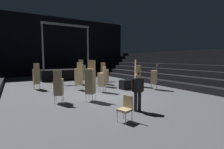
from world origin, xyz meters
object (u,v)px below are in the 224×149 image
chair_stack_mid_right (79,76)px  loose_chair_near_man (126,107)px  stage_riser (65,73)px  chair_stack_front_left (138,73)px  chair_stack_front_right (102,79)px  chair_stack_aisle_left (105,75)px  chair_stack_rear_right (36,76)px  chair_stack_mid_centre (103,73)px  man_with_tie (138,89)px  chair_stack_mid_left (154,77)px  chair_stack_aisle_right (59,86)px  chair_stack_rear_left (90,81)px  equipment_road_case (126,85)px  chair_stack_rear_centre (82,72)px

chair_stack_mid_right → loose_chair_near_man: (-0.59, -6.72, -0.49)m
stage_riser → chair_stack_front_left: stage_riser is taller
chair_stack_front_right → chair_stack_aisle_left: (1.26, 1.82, 0.04)m
chair_stack_mid_right → chair_stack_rear_right: bearing=135.3°
chair_stack_mid_centre → stage_riser: bearing=143.1°
chair_stack_front_left → loose_chair_near_man: bearing=-15.0°
man_with_tie → chair_stack_mid_centre: chair_stack_mid_centre is taller
chair_stack_mid_left → chair_stack_mid_right: chair_stack_mid_right is taller
chair_stack_aisle_right → chair_stack_rear_left: bearing=6.3°
chair_stack_rear_left → loose_chair_near_man: chair_stack_rear_left is taller
stage_riser → chair_stack_front_right: (0.25, -8.45, 0.22)m
chair_stack_aisle_right → chair_stack_rear_right: bearing=120.6°
loose_chair_near_man → chair_stack_rear_right: bearing=-3.2°
chair_stack_mid_centre → man_with_tie: bearing=-75.2°
chair_stack_mid_left → chair_stack_rear_left: bearing=149.2°
stage_riser → equipment_road_case: bearing=-74.6°
chair_stack_front_left → loose_chair_near_man: 7.79m
chair_stack_rear_left → chair_stack_rear_centre: size_ratio=1.00×
chair_stack_rear_left → chair_stack_aisle_left: bearing=-79.8°
chair_stack_mid_left → loose_chair_near_man: chair_stack_mid_left is taller
man_with_tie → chair_stack_mid_left: (4.40, 3.37, -0.04)m
chair_stack_front_left → chair_stack_mid_centre: chair_stack_front_left is taller
chair_stack_mid_centre → loose_chair_near_man: size_ratio=2.08×
chair_stack_front_right → chair_stack_mid_right: 1.91m
chair_stack_rear_right → equipment_road_case: size_ratio=2.18×
chair_stack_aisle_left → equipment_road_case: 2.02m
chair_stack_mid_centre → chair_stack_rear_left: (-3.42, -4.97, 0.13)m
chair_stack_front_left → man_with_tie: bearing=-11.9°
chair_stack_mid_right → loose_chair_near_man: chair_stack_mid_right is taller
chair_stack_mid_centre → chair_stack_rear_right: bearing=-151.1°
chair_stack_mid_left → chair_stack_rear_centre: size_ratio=0.85×
man_with_tie → equipment_road_case: 5.30m
man_with_tie → chair_stack_front_right: (0.58, 4.49, -0.08)m
stage_riser → chair_stack_mid_centre: 5.66m
equipment_road_case → chair_stack_rear_centre: bearing=120.7°
chair_stack_rear_left → chair_stack_rear_centre: 5.65m
chair_stack_mid_centre → loose_chair_near_man: chair_stack_mid_centre is taller
chair_stack_aisle_right → chair_stack_front_right: bearing=46.2°
chair_stack_mid_centre → chair_stack_aisle_left: bearing=-79.4°
chair_stack_rear_left → loose_chair_near_man: size_ratio=2.35×
chair_stack_front_left → chair_stack_mid_right: (-4.70, 1.02, -0.08)m
chair_stack_mid_right → chair_stack_rear_centre: (1.06, 2.09, 0.08)m
man_with_tie → chair_stack_front_left: size_ratio=0.78×
man_with_tie → chair_stack_mid_left: 5.55m
chair_stack_rear_left → chair_stack_aisle_right: (-1.57, 0.51, -0.25)m
chair_stack_front_left → chair_stack_mid_left: 1.66m
stage_riser → chair_stack_front_left: 8.81m
chair_stack_rear_left → chair_stack_aisle_right: size_ratio=1.30×
chair_stack_front_right → chair_stack_mid_centre: 3.65m
chair_stack_mid_centre → equipment_road_case: 3.19m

